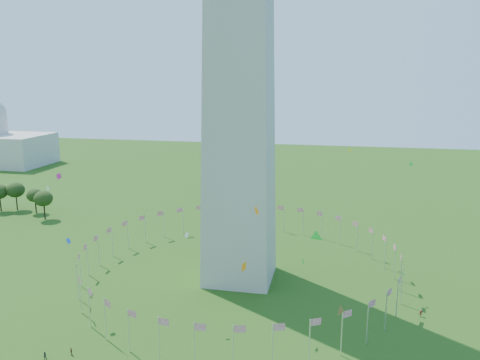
% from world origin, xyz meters
% --- Properties ---
extents(flag_ring, '(80.24, 80.24, 9.00)m').
position_xyz_m(flag_ring, '(-0.00, 50.00, 4.50)').
color(flag_ring, silver).
rests_on(flag_ring, ground).
extents(kites_aloft, '(107.40, 61.48, 36.01)m').
position_xyz_m(kites_aloft, '(10.69, 23.50, 19.52)').
color(kites_aloft, green).
rests_on(kites_aloft, ground).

